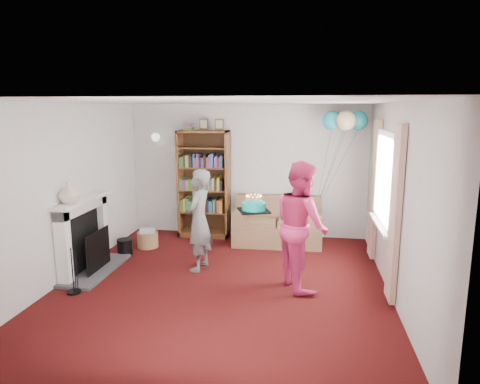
% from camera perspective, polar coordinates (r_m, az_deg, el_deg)
% --- Properties ---
extents(ground, '(5.00, 5.00, 0.00)m').
position_cam_1_polar(ground, '(6.11, -2.36, -12.21)').
color(ground, black).
rests_on(ground, ground).
extents(wall_back, '(4.50, 0.02, 2.50)m').
position_cam_1_polar(wall_back, '(8.18, 0.97, 2.86)').
color(wall_back, silver).
rests_on(wall_back, ground).
extents(wall_left, '(0.02, 5.00, 2.50)m').
position_cam_1_polar(wall_left, '(6.56, -22.22, 0.00)').
color(wall_left, silver).
rests_on(wall_left, ground).
extents(wall_right, '(0.02, 5.00, 2.50)m').
position_cam_1_polar(wall_right, '(5.75, 20.23, -1.32)').
color(wall_right, silver).
rests_on(wall_right, ground).
extents(ceiling, '(4.50, 5.00, 0.01)m').
position_cam_1_polar(ceiling, '(5.62, -2.57, 11.97)').
color(ceiling, white).
rests_on(ceiling, wall_back).
extents(fireplace, '(0.55, 1.80, 1.12)m').
position_cam_1_polar(fireplace, '(6.80, -19.69, -5.85)').
color(fireplace, '#3F3F42').
rests_on(fireplace, ground).
extents(window_bay, '(0.14, 2.02, 2.20)m').
position_cam_1_polar(window_bay, '(6.32, 18.68, -0.57)').
color(window_bay, white).
rests_on(window_bay, ground).
extents(wall_sconce, '(0.16, 0.23, 0.16)m').
position_cam_1_polar(wall_sconce, '(8.39, -11.18, 7.19)').
color(wall_sconce, gold).
rests_on(wall_sconce, ground).
extents(bookcase, '(0.96, 0.42, 2.23)m').
position_cam_1_polar(bookcase, '(8.16, -4.78, 0.94)').
color(bookcase, '#472B14').
rests_on(bookcase, ground).
extents(sofa, '(1.57, 0.83, 0.83)m').
position_cam_1_polar(sofa, '(7.87, 5.03, -4.45)').
color(sofa, brown).
rests_on(sofa, ground).
extents(wicker_basket, '(0.37, 0.37, 0.33)m').
position_cam_1_polar(wicker_basket, '(7.78, -12.20, -6.12)').
color(wicker_basket, brown).
rests_on(wicker_basket, ground).
extents(person_striped, '(0.45, 0.61, 1.54)m').
position_cam_1_polar(person_striped, '(6.45, -5.52, -3.77)').
color(person_striped, black).
rests_on(person_striped, ground).
extents(person_magenta, '(0.95, 1.04, 1.74)m').
position_cam_1_polar(person_magenta, '(5.84, 8.19, -4.38)').
color(person_magenta, '#CD2960').
rests_on(person_magenta, ground).
extents(birthday_cake, '(0.39, 0.39, 0.22)m').
position_cam_1_polar(birthday_cake, '(5.80, 1.85, -1.93)').
color(birthday_cake, black).
rests_on(birthday_cake, ground).
extents(balloons, '(0.84, 0.77, 1.74)m').
position_cam_1_polar(balloons, '(7.58, 13.82, 9.27)').
color(balloons, '#3F3F3F').
rests_on(balloons, ground).
extents(mantel_vase, '(0.37, 0.37, 0.30)m').
position_cam_1_polar(mantel_vase, '(6.36, -21.84, -0.06)').
color(mantel_vase, beige).
rests_on(mantel_vase, fireplace).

